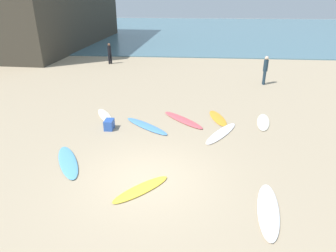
{
  "coord_description": "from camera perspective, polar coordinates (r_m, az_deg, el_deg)",
  "views": [
    {
      "loc": [
        1.33,
        -7.84,
        5.47
      ],
      "look_at": [
        0.37,
        3.47,
        0.3
      ],
      "focal_mm": 31.98,
      "sensor_mm": 36.0,
      "label": 1
    }
  ],
  "objects": [
    {
      "name": "surfboard_0",
      "position": [
        11.01,
        -18.53,
        -6.48
      ],
      "size": [
        1.68,
        2.37,
        0.08
      ],
      "primitive_type": "ellipsoid",
      "rotation": [
        0.0,
        0.0,
        3.66
      ],
      "color": "#56A0D6",
      "rests_on": "ground_plane"
    },
    {
      "name": "surfboard_5",
      "position": [
        13.74,
        2.86,
        1.19
      ],
      "size": [
        2.11,
        2.2,
        0.08
      ],
      "primitive_type": "ellipsoid",
      "rotation": [
        0.0,
        0.0,
        0.76
      ],
      "color": "#DF545C",
      "rests_on": "ground_plane"
    },
    {
      "name": "beach_cooler",
      "position": [
        13.07,
        -11.14,
        0.28
      ],
      "size": [
        0.36,
        0.54,
        0.42
      ],
      "primitive_type": "cube",
      "rotation": [
        0.0,
        0.0,
        1.58
      ],
      "color": "#2D56B2",
      "rests_on": "ground_plane"
    },
    {
      "name": "surfboard_3",
      "position": [
        14.51,
        -11.94,
        1.94
      ],
      "size": [
        1.39,
        1.95,
        0.07
      ],
      "primitive_type": "ellipsoid",
      "rotation": [
        0.0,
        0.0,
        0.52
      ],
      "color": "#F3EBC9",
      "rests_on": "ground_plane"
    },
    {
      "name": "surfboard_6",
      "position": [
        14.2,
        17.69,
        0.75
      ],
      "size": [
        0.95,
        2.06,
        0.06
      ],
      "primitive_type": "ellipsoid",
      "rotation": [
        0.0,
        0.0,
        -0.21
      ],
      "color": "silver",
      "rests_on": "ground_plane"
    },
    {
      "name": "surfboard_2",
      "position": [
        8.85,
        18.56,
        -14.94
      ],
      "size": [
        0.96,
        2.47,
        0.07
      ],
      "primitive_type": "ellipsoid",
      "rotation": [
        0.0,
        0.0,
        2.98
      ],
      "color": "white",
      "rests_on": "ground_plane"
    },
    {
      "name": "ground_plane",
      "position": [
        9.65,
        -4.0,
        -10.1
      ],
      "size": [
        120.0,
        120.0,
        0.0
      ],
      "primitive_type": "plane",
      "color": "tan"
    },
    {
      "name": "ocean_water",
      "position": [
        46.95,
        3.32,
        17.82
      ],
      "size": [
        120.0,
        40.0,
        0.08
      ],
      "primitive_type": "cube",
      "color": "slate",
      "rests_on": "ground_plane"
    },
    {
      "name": "surfboard_8",
      "position": [
        13.14,
        -4.14,
        0.0
      ],
      "size": [
        2.28,
        2.02,
        0.08
      ],
      "primitive_type": "ellipsoid",
      "rotation": [
        0.0,
        0.0,
        0.87
      ],
      "color": "#518FD4",
      "rests_on": "ground_plane"
    },
    {
      "name": "surfboard_1",
      "position": [
        9.2,
        -5.15,
        -11.88
      ],
      "size": [
        1.74,
        1.78,
        0.06
      ],
      "primitive_type": "ellipsoid",
      "rotation": [
        0.0,
        0.0,
        2.37
      ],
      "color": "yellow",
      "rests_on": "ground_plane"
    },
    {
      "name": "surfboard_4",
      "position": [
        12.65,
        10.1,
        -1.36
      ],
      "size": [
        1.7,
        2.37,
        0.07
      ],
      "primitive_type": "ellipsoid",
      "rotation": [
        0.0,
        0.0,
        2.6
      ],
      "color": "white",
      "rests_on": "ground_plane"
    },
    {
      "name": "surfboard_7",
      "position": [
        14.13,
        9.48,
        1.5
      ],
      "size": [
        1.01,
        2.01,
        0.06
      ],
      "primitive_type": "ellipsoid",
      "rotation": [
        0.0,
        0.0,
        0.25
      ],
      "color": "gold",
      "rests_on": "ground_plane"
    },
    {
      "name": "beachgoer_near",
      "position": [
        19.92,
        18.06,
        10.34
      ],
      "size": [
        0.29,
        0.34,
        1.78
      ],
      "rotation": [
        0.0,
        0.0,
        4.69
      ],
      "color": "#1E3342",
      "rests_on": "ground_plane"
    },
    {
      "name": "beachgoer_mid",
      "position": [
        25.13,
        -11.08,
        13.58
      ],
      "size": [
        0.39,
        0.39,
        1.63
      ],
      "rotation": [
        0.0,
        0.0,
        4.13
      ],
      "color": "black",
      "rests_on": "ground_plane"
    }
  ]
}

